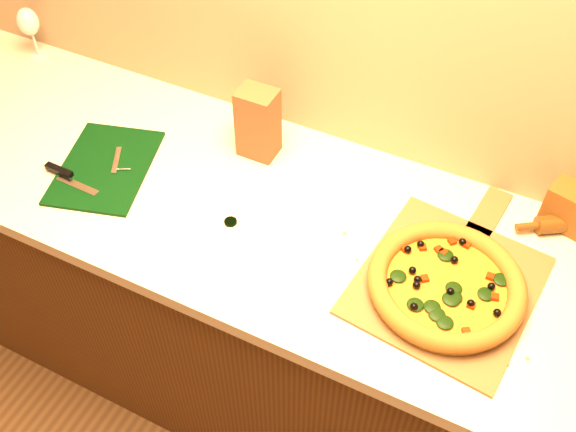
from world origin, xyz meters
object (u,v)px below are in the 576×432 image
(pizza, at_px, (446,284))
(pizza_peel, at_px, (449,280))
(cutting_board, at_px, (104,167))
(dark_jar, at_px, (253,121))
(wine_glass, at_px, (28,23))

(pizza, bearing_deg, pizza_peel, 87.16)
(pizza, distance_m, cutting_board, 0.93)
(pizza, height_order, dark_jar, dark_jar)
(wine_glass, relative_size, dark_jar, 1.12)
(pizza_peel, height_order, dark_jar, dark_jar)
(pizza_peel, height_order, cutting_board, cutting_board)
(pizza_peel, distance_m, wine_glass, 1.47)
(pizza_peel, bearing_deg, dark_jar, 166.94)
(wine_glass, height_order, dark_jar, wine_glass)
(cutting_board, distance_m, dark_jar, 0.41)
(wine_glass, xyz_separation_m, dark_jar, (0.82, -0.06, -0.04))
(pizza_peel, relative_size, wine_glass, 3.48)
(pizza_peel, bearing_deg, cutting_board, -170.56)
(wine_glass, bearing_deg, cutting_board, -33.08)
(pizza_peel, xyz_separation_m, dark_jar, (-0.62, 0.22, 0.07))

